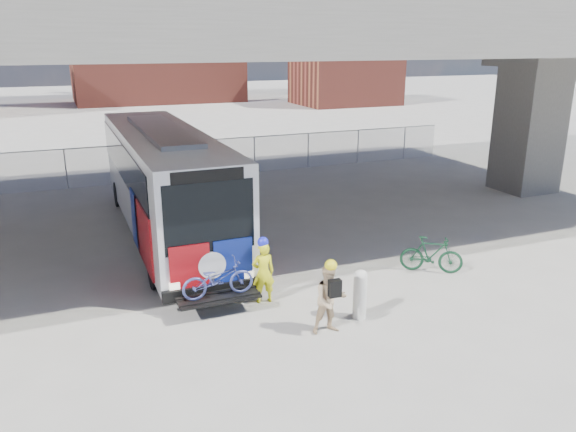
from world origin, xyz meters
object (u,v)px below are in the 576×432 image
cyclist_hivis (263,271)px  bollard (360,292)px  bike_parked (431,255)px  cyclist_tan (330,299)px  bus (164,175)px

cyclist_hivis → bollard: bearing=140.4°
bollard → cyclist_hivis: 2.51m
cyclist_hivis → bike_parked: bearing=-176.6°
cyclist_tan → bus: bearing=108.2°
cyclist_tan → bike_parked: (4.29, 2.07, -0.31)m
bollard → bike_parked: (3.31, 1.71, -0.13)m
cyclist_hivis → cyclist_tan: 2.24m
bus → cyclist_tan: bearing=-75.9°
bollard → cyclist_tan: (-0.98, -0.36, 0.18)m
bus → cyclist_hivis: bus is taller
cyclist_hivis → cyclist_tan: size_ratio=0.98×
bus → bollard: (3.08, -8.03, -1.44)m
bus → cyclist_hivis: (1.25, -6.32, -1.26)m
bus → cyclist_tan: size_ratio=7.21×
bollard → cyclist_hivis: bearing=137.0°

